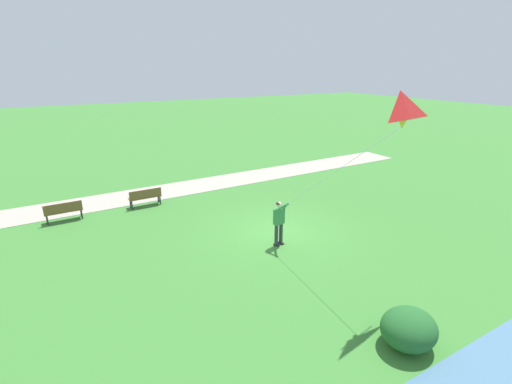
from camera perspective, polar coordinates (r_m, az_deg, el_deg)
ground_plane at (r=14.82m, az=3.46°, el=-6.33°), size 120.00×120.00×0.00m
walkway_path at (r=20.21m, az=-12.65°, el=0.38°), size 2.87×32.03×0.02m
person_kite_flyer at (r=13.38m, az=3.72°, el=-4.33°), size 0.63×0.51×1.83m
flying_kite at (r=9.86m, az=21.52°, el=12.01°), size 3.96×1.45×4.08m
park_bench_near_walkway at (r=18.04m, az=-17.10°, el=-0.64°), size 0.46×1.51×0.88m
park_bench_far_walkway at (r=17.67m, az=-28.13°, el=-2.56°), size 0.46×1.51×0.88m
lakeside_shrub at (r=9.90m, az=22.98°, el=-19.27°), size 1.26×1.39×0.95m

